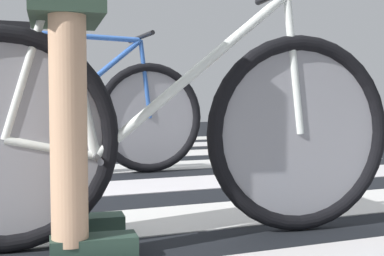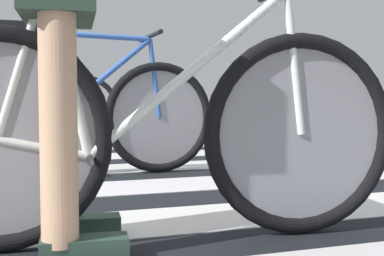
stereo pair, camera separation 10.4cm
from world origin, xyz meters
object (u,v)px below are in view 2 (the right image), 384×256
cyclist_1_of_3 (60,45)px  bicycle_3_of_3 (33,108)px  bicycle_1_of_3 (158,128)px  traffic_cone (299,125)px  bicycle_2_of_3 (79,114)px

cyclist_1_of_3 → bicycle_3_of_3: 3.77m
bicycle_1_of_3 → traffic_cone: (2.04, 2.56, -0.15)m
cyclist_1_of_3 → bicycle_2_of_3: 1.57m
bicycle_2_of_3 → traffic_cone: 2.35m
bicycle_3_of_3 → traffic_cone: size_ratio=3.50×
bicycle_1_of_3 → bicycle_3_of_3: 3.80m
traffic_cone → bicycle_2_of_3: bearing=-155.0°
bicycle_2_of_3 → bicycle_3_of_3: bearing=95.0°
bicycle_2_of_3 → bicycle_1_of_3: bearing=-87.3°
cyclist_1_of_3 → bicycle_2_of_3: size_ratio=0.58×
bicycle_1_of_3 → cyclist_1_of_3: size_ratio=1.71×
bicycle_1_of_3 → bicycle_3_of_3: same height
bicycle_3_of_3 → traffic_cone: 2.64m
bicycle_3_of_3 → traffic_cone: bearing=-18.5°
bicycle_1_of_3 → cyclist_1_of_3: (-0.31, 0.03, 0.27)m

